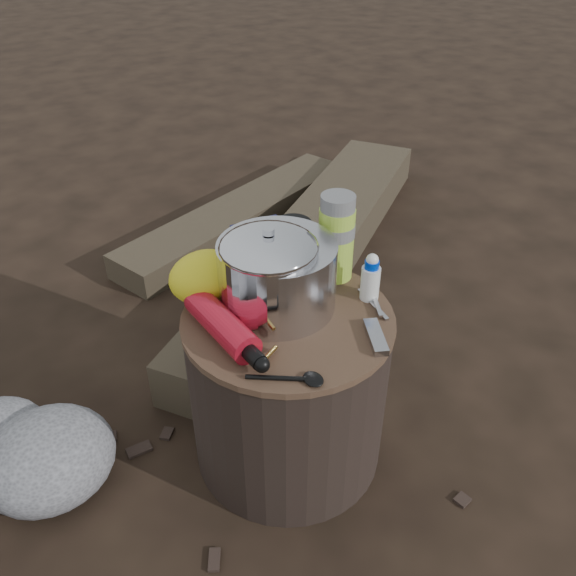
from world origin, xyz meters
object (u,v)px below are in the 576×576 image
log_main (316,244)px  camping_pot (269,275)px  travel_mug (293,246)px  stump (288,388)px  fuel_bottle (222,325)px  thermos (336,238)px

log_main → camping_pot: camping_pot is taller
travel_mug → stump: bearing=-126.2°
log_main → fuel_bottle: size_ratio=6.61×
log_main → camping_pot: bearing=-76.4°
fuel_bottle → travel_mug: size_ratio=2.15×
log_main → thermos: bearing=-66.7°
log_main → travel_mug: size_ratio=14.23×
stump → log_main: size_ratio=0.26×
stump → fuel_bottle: 0.27m
stump → travel_mug: 0.32m
camping_pot → fuel_bottle: (-0.12, -0.02, -0.06)m
fuel_bottle → log_main: bearing=40.7°
camping_pot → thermos: size_ratio=0.97×
camping_pot → travel_mug: 0.18m
camping_pot → fuel_bottle: 0.14m
stump → camping_pot: camping_pot is taller
camping_pot → travel_mug: size_ratio=1.61×
thermos → travel_mug: size_ratio=1.67×
stump → thermos: 0.36m
camping_pot → thermos: 0.20m
camping_pot → log_main: bearing=48.0°
stump → log_main: (0.55, 0.67, -0.13)m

